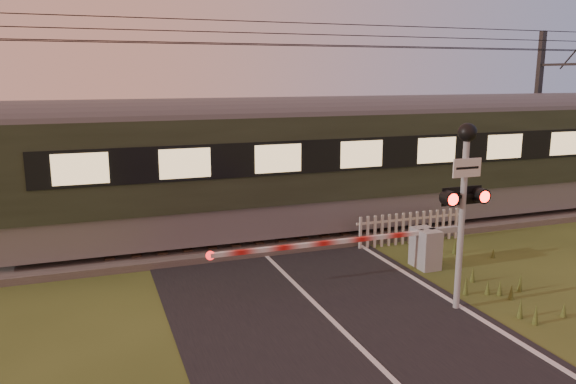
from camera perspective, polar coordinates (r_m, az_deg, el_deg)
name	(u,v)px	position (r m, az deg, el deg)	size (l,w,h in m)	color
ground	(347,336)	(10.68, 5.99, -14.30)	(160.00, 160.00, 0.00)	#36441A
road	(353,340)	(10.49, 6.65, -14.75)	(6.00, 140.00, 0.03)	black
track_bed	(249,237)	(16.35, -3.99, -4.63)	(140.00, 3.40, 0.39)	#47423D
overhead_wires	(246,36)	(15.72, -4.29, 15.57)	(120.00, 0.62, 0.62)	black
boom_gate	(414,247)	(14.14, 12.72, -5.48)	(6.37, 0.76, 1.00)	gray
crossing_signal	(464,184)	(11.48, 17.46, 0.81)	(0.96, 0.37, 3.79)	gray
picket_fence	(410,228)	(16.22, 12.26, -3.57)	(3.33, 0.08, 0.91)	silver
catenary_mast	(538,111)	(24.01, 24.05, 7.49)	(0.20, 2.45, 6.32)	#2D2D30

